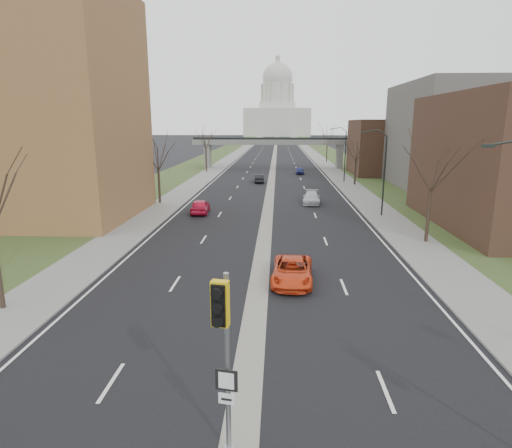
# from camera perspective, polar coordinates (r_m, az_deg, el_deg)

# --- Properties ---
(ground) EXTENTS (700.00, 700.00, 0.00)m
(ground) POSITION_cam_1_polar(r_m,az_deg,el_deg) (15.03, -1.94, -25.18)
(ground) COLOR black
(ground) RESTS_ON ground
(road_surface) EXTENTS (20.00, 600.00, 0.01)m
(road_surface) POSITION_cam_1_polar(r_m,az_deg,el_deg) (162.00, 2.59, 9.94)
(road_surface) COLOR black
(road_surface) RESTS_ON ground
(median_strip) EXTENTS (1.20, 600.00, 0.02)m
(median_strip) POSITION_cam_1_polar(r_m,az_deg,el_deg) (162.00, 2.59, 9.94)
(median_strip) COLOR gray
(median_strip) RESTS_ON ground
(sidewalk_right) EXTENTS (4.00, 600.00, 0.12)m
(sidewalk_right) POSITION_cam_1_polar(r_m,az_deg,el_deg) (162.36, 6.89, 9.89)
(sidewalk_right) COLOR gray
(sidewalk_right) RESTS_ON ground
(sidewalk_left) EXTENTS (4.00, 600.00, 0.12)m
(sidewalk_left) POSITION_cam_1_polar(r_m,az_deg,el_deg) (162.52, -1.71, 9.98)
(sidewalk_left) COLOR gray
(sidewalk_left) RESTS_ON ground
(grass_verge_right) EXTENTS (8.00, 600.00, 0.10)m
(grass_verge_right) POSITION_cam_1_polar(r_m,az_deg,el_deg) (162.88, 9.03, 9.83)
(grass_verge_right) COLOR #2F4821
(grass_verge_right) RESTS_ON ground
(grass_verge_left) EXTENTS (8.00, 600.00, 0.10)m
(grass_verge_left) POSITION_cam_1_polar(r_m,az_deg,el_deg) (163.11, -3.84, 9.96)
(grass_verge_left) COLOR #2F4821
(grass_verge_left) RESTS_ON ground
(apartment_building) EXTENTS (25.00, 16.00, 22.00)m
(apartment_building) POSITION_cam_1_polar(r_m,az_deg,el_deg) (49.76, -30.94, 13.35)
(apartment_building) COLOR #96643C
(apartment_building) RESTS_ON ground
(commercial_block_mid) EXTENTS (18.00, 22.00, 15.00)m
(commercial_block_mid) POSITION_cam_1_polar(r_m,az_deg,el_deg) (69.21, 26.30, 10.39)
(commercial_block_mid) COLOR #615E59
(commercial_block_mid) RESTS_ON ground
(commercial_block_far) EXTENTS (14.00, 14.00, 10.00)m
(commercial_block_far) POSITION_cam_1_polar(r_m,az_deg,el_deg) (84.48, 17.54, 9.71)
(commercial_block_far) COLOR #432B1F
(commercial_block_far) RESTS_ON ground
(pedestrian_bridge) EXTENTS (34.00, 3.00, 6.45)m
(pedestrian_bridge) POSITION_cam_1_polar(r_m,az_deg,el_deg) (91.85, 2.30, 10.44)
(pedestrian_bridge) COLOR slate
(pedestrian_bridge) RESTS_ON ground
(capitol) EXTENTS (48.00, 42.00, 55.75)m
(capitol) POSITION_cam_1_polar(r_m,az_deg,el_deg) (331.86, 2.84, 14.84)
(capitol) COLOR beige
(capitol) RESTS_ON ground
(streetlight_mid) EXTENTS (2.61, 0.20, 8.70)m
(streetlight_mid) POSITION_cam_1_polar(r_m,az_deg,el_deg) (44.90, 15.93, 9.71)
(streetlight_mid) COLOR black
(streetlight_mid) RESTS_ON sidewalk_right
(streetlight_far) EXTENTS (2.61, 0.20, 8.70)m
(streetlight_far) POSITION_cam_1_polar(r_m,az_deg,el_deg) (70.47, 11.24, 11.07)
(streetlight_far) COLOR black
(streetlight_far) RESTS_ON sidewalk_right
(tree_left_b) EXTENTS (6.75, 6.75, 8.81)m
(tree_left_b) POSITION_cam_1_polar(r_m,az_deg,el_deg) (51.77, -13.01, 9.47)
(tree_left_b) COLOR #382B21
(tree_left_b) RESTS_ON sidewalk_left
(tree_left_c) EXTENTS (7.65, 7.65, 9.99)m
(tree_left_c) POSITION_cam_1_polar(r_m,az_deg,el_deg) (84.93, -6.74, 11.62)
(tree_left_c) COLOR #382B21
(tree_left_c) RESTS_ON sidewalk_left
(tree_right_a) EXTENTS (7.20, 7.20, 9.40)m
(tree_right_a) POSITION_cam_1_polar(r_m,az_deg,el_deg) (35.88, 22.58, 7.93)
(tree_right_a) COLOR #382B21
(tree_right_a) RESTS_ON sidewalk_right
(tree_right_b) EXTENTS (6.30, 6.30, 8.22)m
(tree_right_b) POSITION_cam_1_polar(r_m,az_deg,el_deg) (67.88, 13.26, 9.94)
(tree_right_b) COLOR #382B21
(tree_right_b) RESTS_ON sidewalk_right
(tree_right_c) EXTENTS (7.65, 7.65, 9.99)m
(tree_right_c) POSITION_cam_1_polar(r_m,az_deg,el_deg) (107.42, 9.52, 11.86)
(tree_right_c) COLOR #382B21
(tree_right_c) RESTS_ON sidewalk_right
(signal_pole_median) EXTENTS (0.67, 0.92, 5.53)m
(signal_pole_median) POSITION_cam_1_polar(r_m,az_deg,el_deg) (11.70, -4.35, -14.77)
(signal_pole_median) COLOR gray
(signal_pole_median) RESTS_ON ground
(car_left_near) EXTENTS (2.07, 4.57, 1.52)m
(car_left_near) POSITION_cam_1_polar(r_m,az_deg,el_deg) (45.90, -7.45, 2.37)
(car_left_near) COLOR red
(car_left_near) RESTS_ON ground
(car_left_far) EXTENTS (1.78, 4.16, 1.33)m
(car_left_far) POSITION_cam_1_polar(r_m,az_deg,el_deg) (69.57, 0.39, 6.10)
(car_left_far) COLOR black
(car_left_far) RESTS_ON ground
(car_right_near) EXTENTS (2.66, 5.26, 1.43)m
(car_right_near) POSITION_cam_1_polar(r_m,az_deg,el_deg) (25.94, 4.86, -6.23)
(car_right_near) COLOR red
(car_right_near) RESTS_ON ground
(car_right_mid) EXTENTS (2.38, 5.01, 1.41)m
(car_right_mid) POSITION_cam_1_polar(r_m,az_deg,el_deg) (51.56, 7.40, 3.50)
(car_right_mid) COLOR silver
(car_right_mid) RESTS_ON ground
(car_right_far) EXTENTS (1.60, 3.89, 1.32)m
(car_right_far) POSITION_cam_1_polar(r_m,az_deg,el_deg) (81.93, 5.85, 7.11)
(car_right_far) COLOR navy
(car_right_far) RESTS_ON ground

